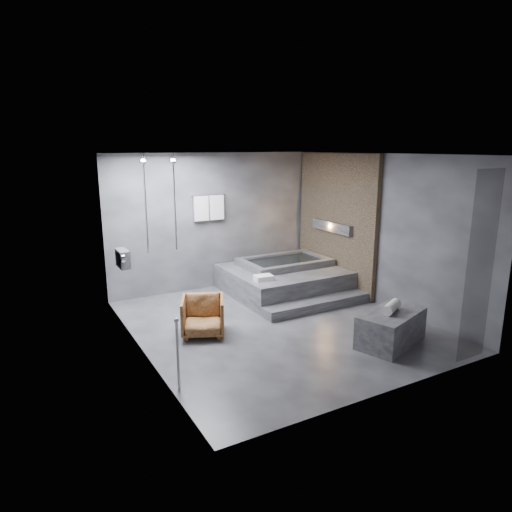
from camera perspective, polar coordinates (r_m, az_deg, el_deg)
room at (r=7.71m, az=4.30°, el=4.64°), size 5.00×5.04×2.82m
tub_deck at (r=9.37m, az=3.45°, el=-3.02°), size 2.20×2.00×0.50m
tub_step at (r=8.50m, az=7.72°, el=-6.02°), size 2.20×0.36×0.18m
concrete_bench at (r=7.25m, az=16.51°, el=-8.63°), size 1.27×0.95×0.51m
driftwood_chair at (r=7.32m, az=-6.65°, el=-7.45°), size 0.88×0.89×0.62m
rolled_towel at (r=7.13m, az=16.59°, el=-6.13°), size 0.46×0.34×0.16m
deck_towel at (r=8.48m, az=0.95°, el=-2.71°), size 0.36×0.28×0.09m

